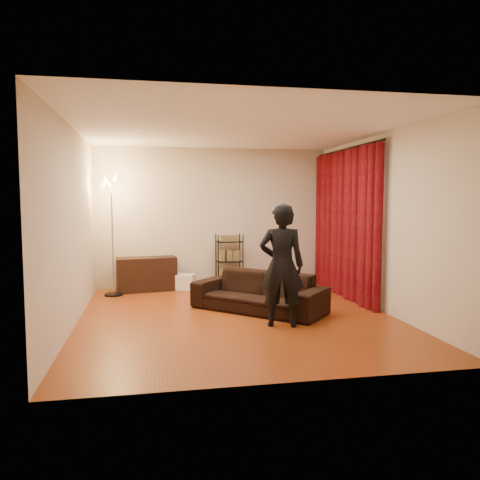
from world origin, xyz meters
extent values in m
plane|color=maroon|center=(0.00, 0.00, 0.00)|extent=(5.00, 5.00, 0.00)
plane|color=white|center=(0.00, 0.00, 2.70)|extent=(5.00, 5.00, 0.00)
plane|color=beige|center=(0.00, 2.50, 1.35)|extent=(5.00, 0.00, 5.00)
plane|color=beige|center=(0.00, -2.50, 1.35)|extent=(5.00, 0.00, 5.00)
plane|color=beige|center=(-2.25, 0.00, 1.35)|extent=(0.00, 5.00, 5.00)
plane|color=beige|center=(2.25, 0.00, 1.35)|extent=(0.00, 5.00, 5.00)
cylinder|color=black|center=(2.15, 1.12, 2.58)|extent=(0.04, 2.65, 0.04)
imported|color=black|center=(0.39, 0.29, 0.30)|extent=(2.04, 1.97, 0.59)
imported|color=black|center=(0.50, -0.58, 0.83)|extent=(0.68, 0.53, 1.65)
cube|color=black|center=(-1.31, 2.23, 0.32)|extent=(1.13, 0.56, 0.63)
camera|label=1|loc=(-1.20, -6.58, 1.71)|focal=35.00mm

